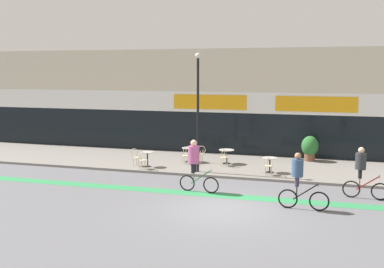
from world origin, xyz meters
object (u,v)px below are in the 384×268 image
object	(u,v)px
cyclist_0	(299,178)
cafe_chair_0_side	(136,156)
bistro_table_3	(270,162)
cyclist_1	(195,161)
lamp_post	(198,105)
bistro_table_1	(189,152)
bistro_table_0	(147,156)
cafe_chair_1_near	(185,154)
planter_pot	(310,147)
cafe_chair_3_near	(268,165)
cyclist_2	(362,170)
cafe_chair_1_side	(200,153)
bistro_table_2	(227,154)
cafe_chair_2_near	(224,156)
cafe_chair_0_near	(143,159)

from	to	relation	value
cyclist_0	cafe_chair_0_side	bearing A→B (deg)	152.27
bistro_table_3	cyclist_1	bearing A→B (deg)	-124.48
lamp_post	bistro_table_1	bearing A→B (deg)	116.93
bistro_table_0	lamp_post	size ratio (longest dim) A/B	0.13
cafe_chair_0_side	cafe_chair_1_near	size ratio (longest dim) A/B	1.00
bistro_table_0	planter_pot	xyz separation A→B (m)	(7.82, 3.80, 0.19)
cafe_chair_3_near	cyclist_2	world-z (taller)	cyclist_2
cafe_chair_1_near	lamp_post	world-z (taller)	lamp_post
bistro_table_3	cafe_chair_1_side	size ratio (longest dim) A/B	0.80
bistro_table_2	bistro_table_3	distance (m)	2.80
cafe_chair_1_side	planter_pot	xyz separation A→B (m)	(5.53, 2.08, 0.21)
bistro_table_2	cafe_chair_1_side	world-z (taller)	cafe_chair_1_side
lamp_post	cyclist_1	bearing A→B (deg)	-76.89
bistro_table_0	cafe_chair_3_near	bearing A→B (deg)	-2.32
cafe_chair_1_near	planter_pot	size ratio (longest dim) A/B	0.67
lamp_post	cyclist_2	distance (m)	7.83
bistro_table_1	cyclist_0	world-z (taller)	cyclist_0
lamp_post	cafe_chair_1_side	bearing A→B (deg)	102.00
bistro_table_2	cafe_chair_1_side	bearing A→B (deg)	-175.30
cafe_chair_0_side	cafe_chair_2_near	size ratio (longest dim) A/B	1.00
bistro_table_1	bistro_table_3	bearing A→B (deg)	-16.95
cafe_chair_1_near	cafe_chair_3_near	size ratio (longest dim) A/B	1.00
cafe_chair_3_near	planter_pot	bearing A→B (deg)	-25.05
bistro_table_2	cafe_chair_0_side	xyz separation A→B (m)	(-4.30, -1.82, -0.02)
cafe_chair_3_near	cyclist_1	distance (m)	4.18
lamp_post	bistro_table_0	bearing A→B (deg)	171.93
lamp_post	cyclist_0	xyz separation A→B (m)	(4.92, -4.28, -2.19)
cafe_chair_0_near	cafe_chair_0_side	world-z (taller)	same
cafe_chair_0_near	cafe_chair_3_near	distance (m)	6.09
bistro_table_3	cyclist_0	bearing A→B (deg)	-72.58
cafe_chair_0_near	cafe_chair_1_side	bearing A→B (deg)	-42.14
cyclist_2	cafe_chair_1_near	bearing A→B (deg)	160.38
cafe_chair_0_side	cafe_chair_3_near	xyz separation A→B (m)	(6.70, -0.26, 0.00)
bistro_table_0	bistro_table_2	size ratio (longest dim) A/B	0.95
bistro_table_0	cyclist_1	size ratio (longest dim) A/B	0.35
cafe_chair_0_side	cafe_chair_1_side	bearing A→B (deg)	37.66
planter_pot	cyclist_0	distance (m)	8.48
cafe_chair_3_near	cafe_chair_0_side	bearing A→B (deg)	86.13
cafe_chair_0_near	cyclist_0	bearing A→B (deg)	-115.59
cyclist_2	cyclist_1	bearing A→B (deg)	-168.14
lamp_post	cafe_chair_3_near	bearing A→B (deg)	2.44
cafe_chair_1_near	cafe_chair_3_near	world-z (taller)	same
cafe_chair_0_near	cafe_chair_1_near	size ratio (longest dim) A/B	1.00
cafe_chair_2_near	cafe_chair_0_near	bearing A→B (deg)	122.34
bistro_table_1	cafe_chair_3_near	world-z (taller)	cafe_chair_3_near
bistro_table_0	cafe_chair_1_side	bearing A→B (deg)	36.84
bistro_table_0	bistro_table_1	distance (m)	2.39
cafe_chair_0_near	cafe_chair_1_side	distance (m)	3.28
bistro_table_2	cafe_chair_1_side	size ratio (longest dim) A/B	0.88
bistro_table_1	cafe_chair_0_near	distance (m)	2.88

